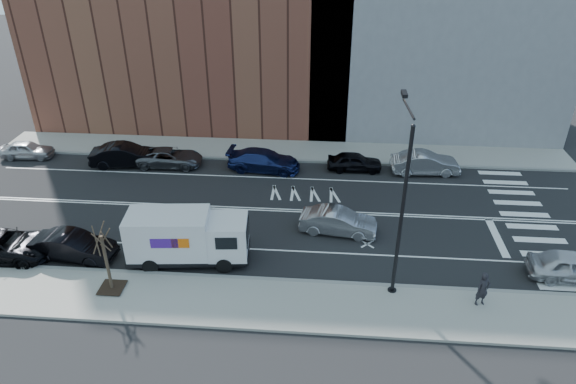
# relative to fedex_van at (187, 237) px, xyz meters

# --- Properties ---
(ground) EXTENTS (120.00, 120.00, 0.00)m
(ground) POSITION_rel_fedex_van_xyz_m (3.77, 5.60, -1.55)
(ground) COLOR black
(ground) RESTS_ON ground
(sidewalk_near) EXTENTS (44.00, 3.60, 0.15)m
(sidewalk_near) POSITION_rel_fedex_van_xyz_m (3.77, -3.20, -1.47)
(sidewalk_near) COLOR gray
(sidewalk_near) RESTS_ON ground
(sidewalk_far) EXTENTS (44.00, 3.60, 0.15)m
(sidewalk_far) POSITION_rel_fedex_van_xyz_m (3.77, 14.40, -1.47)
(sidewalk_far) COLOR gray
(sidewalk_far) RESTS_ON ground
(curb_near) EXTENTS (44.00, 0.25, 0.17)m
(curb_near) POSITION_rel_fedex_van_xyz_m (3.77, -1.40, -1.46)
(curb_near) COLOR gray
(curb_near) RESTS_ON ground
(curb_far) EXTENTS (44.00, 0.25, 0.17)m
(curb_far) POSITION_rel_fedex_van_xyz_m (3.77, 12.60, -1.46)
(curb_far) COLOR gray
(curb_far) RESTS_ON ground
(crosswalk) EXTENTS (3.00, 14.00, 0.01)m
(crosswalk) POSITION_rel_fedex_van_xyz_m (19.77, 5.60, -1.54)
(crosswalk) COLOR white
(crosswalk) RESTS_ON ground
(road_markings) EXTENTS (40.00, 8.60, 0.01)m
(road_markings) POSITION_rel_fedex_van_xyz_m (3.77, 5.60, -1.54)
(road_markings) COLOR white
(road_markings) RESTS_ON ground
(streetlight) EXTENTS (0.44, 4.02, 9.34)m
(streetlight) POSITION_rel_fedex_van_xyz_m (10.77, -1.31, 3.53)
(streetlight) COLOR black
(streetlight) RESTS_ON ground
(street_tree) EXTENTS (1.20, 1.20, 3.75)m
(street_tree) POSITION_rel_fedex_van_xyz_m (-3.23, -2.80, -0.10)
(street_tree) COLOR black
(street_tree) RESTS_ON ground
(fedex_van) EXTENTS (6.62, 2.78, 2.95)m
(fedex_van) POSITION_rel_fedex_van_xyz_m (0.00, 0.00, 0.00)
(fedex_van) COLOR black
(fedex_van) RESTS_ON ground
(far_parked_a) EXTENTS (3.98, 1.82, 1.32)m
(far_parked_a) POSITION_rel_fedex_van_xyz_m (-15.43, 11.69, -0.89)
(far_parked_a) COLOR #A9A9AE
(far_parked_a) RESTS_ON ground
(far_parked_b) EXTENTS (5.20, 2.41, 1.65)m
(far_parked_b) POSITION_rel_fedex_van_xyz_m (-7.48, 11.00, -0.72)
(far_parked_b) COLOR black
(far_parked_b) RESTS_ON ground
(far_parked_c) EXTENTS (4.81, 2.29, 1.32)m
(far_parked_c) POSITION_rel_fedex_van_xyz_m (-4.23, 11.23, -0.88)
(far_parked_c) COLOR #4E4F55
(far_parked_c) RESTS_ON ground
(far_parked_d) EXTENTS (5.42, 2.63, 1.52)m
(far_parked_d) POSITION_rel_fedex_van_xyz_m (2.76, 11.10, -0.79)
(far_parked_d) COLOR navy
(far_parked_d) RESTS_ON ground
(far_parked_e) EXTENTS (3.94, 1.63, 1.34)m
(far_parked_e) POSITION_rel_fedex_van_xyz_m (9.31, 11.59, -0.88)
(far_parked_e) COLOR black
(far_parked_e) RESTS_ON ground
(far_parked_f) EXTENTS (4.90, 2.01, 1.58)m
(far_parked_f) POSITION_rel_fedex_van_xyz_m (14.31, 11.52, -0.76)
(far_parked_f) COLOR #A1A1A5
(far_parked_f) RESTS_ON ground
(driving_sedan) EXTENTS (4.64, 2.13, 1.47)m
(driving_sedan) POSITION_rel_fedex_van_xyz_m (8.09, 3.40, -0.81)
(driving_sedan) COLOR #9A9A9E
(driving_sedan) RESTS_ON ground
(near_parked_rear_a) EXTENTS (4.75, 2.05, 1.52)m
(near_parked_rear_a) POSITION_rel_fedex_van_xyz_m (-6.31, -0.26, -0.79)
(near_parked_rear_a) COLOR black
(near_parked_rear_a) RESTS_ON ground
(near_parked_rear_b) EXTENTS (5.58, 2.73, 1.53)m
(near_parked_rear_b) POSITION_rel_fedex_van_xyz_m (-10.19, -0.49, -0.78)
(near_parked_rear_b) COLOR black
(near_parked_rear_b) RESTS_ON ground
(near_parked_front) EXTENTS (4.59, 2.07, 1.53)m
(near_parked_front) POSITION_rel_fedex_van_xyz_m (20.12, 0.08, -0.78)
(near_parked_front) COLOR silver
(near_parked_front) RESTS_ON ground
(pedestrian) EXTENTS (0.76, 0.62, 1.81)m
(pedestrian) POSITION_rel_fedex_van_xyz_m (14.89, -2.45, -0.49)
(pedestrian) COLOR black
(pedestrian) RESTS_ON sidewalk_near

